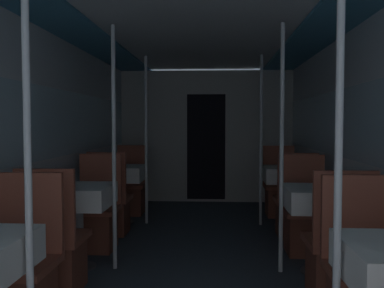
# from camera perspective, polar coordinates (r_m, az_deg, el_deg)

# --- Properties ---
(wall_left) EXTENTS (0.05, 8.45, 2.20)m
(wall_left) POSITION_cam_1_polar(r_m,az_deg,el_deg) (4.23, -19.37, 0.04)
(wall_left) COLOR silver
(wall_left) RESTS_ON ground_plane
(wall_right) EXTENTS (0.05, 8.45, 2.20)m
(wall_right) POSITION_cam_1_polar(r_m,az_deg,el_deg) (4.11, 21.46, -0.08)
(wall_right) COLOR silver
(wall_right) RESTS_ON ground_plane
(ceiling_panel) EXTENTS (2.92, 8.45, 0.07)m
(ceiling_panel) POSITION_cam_1_polar(r_m,az_deg,el_deg) (4.01, 0.74, 16.00)
(ceiling_panel) COLOR silver
(ceiling_panel) RESTS_ON wall_left
(bulkhead_far) EXTENTS (2.86, 0.09, 2.20)m
(bulkhead_far) POSITION_cam_1_polar(r_m,az_deg,el_deg) (7.18, 1.91, 0.98)
(bulkhead_far) COLOR #A8A8A3
(bulkhead_far) RESTS_ON ground_plane
(chair_left_far_0) EXTENTS (0.45, 0.45, 0.99)m
(chair_left_far_0) POSITION_cam_1_polar(r_m,az_deg,el_deg) (3.08, -22.05, -16.99)
(chair_left_far_0) COLOR brown
(chair_left_far_0) RESTS_ON ground_plane
(support_pole_left_0) EXTENTS (0.04, 0.04, 2.20)m
(support_pole_left_0) POSITION_cam_1_polar(r_m,az_deg,el_deg) (2.25, -21.02, -3.19)
(support_pole_left_0) COLOR silver
(support_pole_left_0) RESTS_ON ground_plane
(dining_table_left_1) EXTENTS (0.59, 0.59, 0.76)m
(dining_table_left_1) POSITION_cam_1_polar(r_m,az_deg,el_deg) (4.05, -14.94, -7.08)
(dining_table_left_1) COLOR #4C4C51
(dining_table_left_1) RESTS_ON ground_plane
(chair_left_near_1) EXTENTS (0.45, 0.45, 0.99)m
(chair_left_near_1) POSITION_cam_1_polar(r_m,az_deg,el_deg) (3.60, -17.83, -13.97)
(chair_left_near_1) COLOR brown
(chair_left_near_1) RESTS_ON ground_plane
(chair_left_far_1) EXTENTS (0.45, 0.45, 0.99)m
(chair_left_far_1) POSITION_cam_1_polar(r_m,az_deg,el_deg) (4.66, -12.63, -10.04)
(chair_left_far_1) COLOR brown
(chair_left_far_1) RESTS_ON ground_plane
(support_pole_left_1) EXTENTS (0.04, 0.04, 2.20)m
(support_pole_left_1) POSITION_cam_1_polar(r_m,az_deg,el_deg) (3.91, -10.37, -0.56)
(support_pole_left_1) COLOR silver
(support_pole_left_1) RESTS_ON ground_plane
(dining_table_left_2) EXTENTS (0.59, 0.59, 0.76)m
(dining_table_left_2) POSITION_cam_1_polar(r_m,az_deg,el_deg) (5.73, -9.42, -4.13)
(dining_table_left_2) COLOR #4C4C51
(dining_table_left_2) RESTS_ON ground_plane
(chair_left_near_2) EXTENTS (0.45, 0.45, 0.99)m
(chair_left_near_2) POSITION_cam_1_polar(r_m,az_deg,el_deg) (5.23, -10.80, -8.61)
(chair_left_near_2) COLOR brown
(chair_left_near_2) RESTS_ON ground_plane
(chair_left_far_2) EXTENTS (0.45, 0.45, 0.99)m
(chair_left_far_2) POSITION_cam_1_polar(r_m,az_deg,el_deg) (6.34, -8.24, -6.57)
(chair_left_far_2) COLOR brown
(chair_left_far_2) RESTS_ON ground_plane
(support_pole_left_2) EXTENTS (0.04, 0.04, 2.20)m
(support_pole_left_2) POSITION_cam_1_polar(r_m,az_deg,el_deg) (5.63, -6.14, 0.50)
(support_pole_left_2) COLOR silver
(support_pole_left_2) RESTS_ON ground_plane
(support_pole_right_0) EXTENTS (0.04, 0.04, 2.20)m
(support_pole_right_0) POSITION_cam_1_polar(r_m,az_deg,el_deg) (2.13, 18.92, -3.49)
(support_pole_right_0) COLOR silver
(support_pole_right_0) RESTS_ON ground_plane
(dining_table_right_1) EXTENTS (0.59, 0.59, 0.76)m
(dining_table_right_1) POSITION_cam_1_polar(r_m,az_deg,el_deg) (3.96, 16.63, -7.34)
(dining_table_right_1) COLOR #4C4C51
(dining_table_right_1) RESTS_ON ground_plane
(chair_right_near_1) EXTENTS (0.45, 0.45, 0.99)m
(chair_right_near_1) POSITION_cam_1_polar(r_m,az_deg,el_deg) (3.50, 18.79, -14.51)
(chair_right_near_1) COLOR brown
(chair_right_near_1) RESTS_ON ground_plane
(chair_right_far_1) EXTENTS (0.45, 0.45, 0.99)m
(chair_right_far_1) POSITION_cam_1_polar(r_m,az_deg,el_deg) (4.58, 14.88, -10.30)
(chair_right_far_1) COLOR brown
(chair_right_far_1) RESTS_ON ground_plane
(support_pole_right_1) EXTENTS (0.04, 0.04, 2.20)m
(support_pole_right_1) POSITION_cam_1_polar(r_m,az_deg,el_deg) (3.84, 11.87, -0.63)
(support_pole_right_1) COLOR silver
(support_pole_right_1) RESTS_ON ground_plane
(dining_table_right_2) EXTENTS (0.59, 0.59, 0.76)m
(dining_table_right_2) POSITION_cam_1_polar(r_m,az_deg,el_deg) (5.66, 12.53, -4.24)
(dining_table_right_2) COLOR #4C4C51
(dining_table_right_2) RESTS_ON ground_plane
(chair_right_near_2) EXTENTS (0.45, 0.45, 0.99)m
(chair_right_near_2) POSITION_cam_1_polar(r_m,az_deg,el_deg) (5.16, 13.52, -8.80)
(chair_right_near_2) COLOR brown
(chair_right_near_2) RESTS_ON ground_plane
(chair_right_far_2) EXTENTS (0.45, 0.45, 0.99)m
(chair_right_far_2) POSITION_cam_1_polar(r_m,az_deg,el_deg) (6.28, 11.65, -6.69)
(chair_right_far_2) COLOR brown
(chair_right_far_2) RESTS_ON ground_plane
(support_pole_right_2) EXTENTS (0.04, 0.04, 2.20)m
(support_pole_right_2) POSITION_cam_1_polar(r_m,az_deg,el_deg) (5.58, 9.19, 0.46)
(support_pole_right_2) COLOR silver
(support_pole_right_2) RESTS_ON ground_plane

